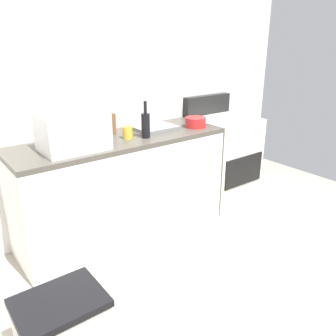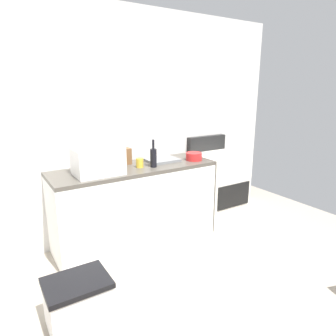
# 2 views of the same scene
# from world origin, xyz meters

# --- Properties ---
(ground_plane) EXTENTS (6.00, 6.00, 0.00)m
(ground_plane) POSITION_xyz_m (0.00, 0.00, 0.00)
(ground_plane) COLOR #9E9384
(wall_back) EXTENTS (5.00, 0.10, 2.60)m
(wall_back) POSITION_xyz_m (0.00, 1.55, 1.30)
(wall_back) COLOR silver
(wall_back) RESTS_ON ground_plane
(kitchen_counter) EXTENTS (1.80, 0.60, 0.90)m
(kitchen_counter) POSITION_xyz_m (0.30, 1.20, 0.45)
(kitchen_counter) COLOR white
(kitchen_counter) RESTS_ON ground_plane
(stove_oven) EXTENTS (0.60, 0.61, 1.10)m
(stove_oven) POSITION_xyz_m (1.52, 1.21, 0.47)
(stove_oven) COLOR silver
(stove_oven) RESTS_ON ground_plane
(microwave) EXTENTS (0.46, 0.34, 0.27)m
(microwave) POSITION_xyz_m (-0.13, 1.12, 1.04)
(microwave) COLOR white
(microwave) RESTS_ON kitchen_counter
(sink_basin) EXTENTS (0.36, 0.32, 0.03)m
(sink_basin) POSITION_xyz_m (0.69, 1.27, 0.92)
(sink_basin) COLOR slate
(sink_basin) RESTS_ON kitchen_counter
(wine_bottle) EXTENTS (0.07, 0.07, 0.30)m
(wine_bottle) POSITION_xyz_m (0.47, 1.07, 1.01)
(wine_bottle) COLOR black
(wine_bottle) RESTS_ON kitchen_counter
(coffee_mug) EXTENTS (0.08, 0.08, 0.10)m
(coffee_mug) POSITION_xyz_m (0.34, 1.14, 0.95)
(coffee_mug) COLOR gold
(coffee_mug) RESTS_ON kitchen_counter
(knife_block) EXTENTS (0.10, 0.10, 0.18)m
(knife_block) POSITION_xyz_m (0.28, 1.35, 0.99)
(knife_block) COLOR brown
(knife_block) RESTS_ON kitchen_counter
(mixing_bowl) EXTENTS (0.19, 0.19, 0.09)m
(mixing_bowl) POSITION_xyz_m (1.03, 1.10, 0.95)
(mixing_bowl) COLOR red
(mixing_bowl) RESTS_ON kitchen_counter
(storage_bin) EXTENTS (0.46, 0.36, 0.38)m
(storage_bin) POSITION_xyz_m (-0.63, 0.28, 0.19)
(storage_bin) COLOR silver
(storage_bin) RESTS_ON ground_plane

